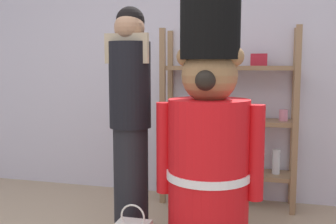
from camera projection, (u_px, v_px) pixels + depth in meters
back_wall at (187, 66)px, 3.93m from camera, size 6.40×0.12×2.60m
merchandise_shelf at (228, 119)px, 3.66m from camera, size 1.24×0.35×1.65m
teddy_bear_guard at (209, 149)px, 2.51m from camera, size 0.70×0.54×1.77m
person_shopper at (130, 122)px, 2.72m from camera, size 0.30×0.29×1.71m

